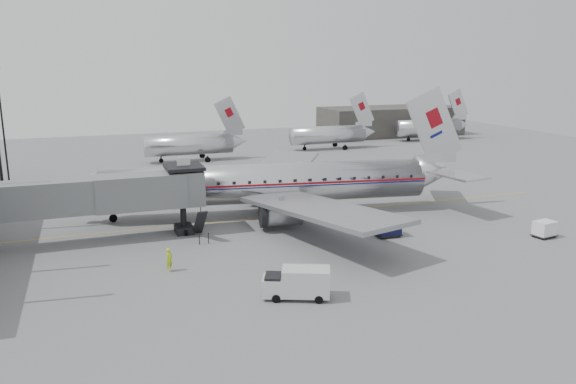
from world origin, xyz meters
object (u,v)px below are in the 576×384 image
Objects in this scene: airliner at (274,183)px; baggage_cart_white at (545,229)px; service_van at (297,283)px; baggage_cart_navy at (388,226)px; ramp_worker at (169,260)px.

airliner reaches higher than baggage_cart_white.
airliner is at bearing 134.04° from baggage_cart_white.
airliner reaches higher than service_van.
airliner is at bearing 124.71° from baggage_cart_navy.
service_van is 2.15× the size of baggage_cart_navy.
baggage_cart_white is at bearing -46.25° from ramp_worker.
ramp_worker reaches higher than baggage_cart_navy.
ramp_worker is (-7.47, 8.00, -0.20)m from service_van.
airliner reaches higher than baggage_cart_navy.
baggage_cart_navy is at bearing -47.01° from airliner.
ramp_worker is at bearing -173.26° from baggage_cart_navy.
baggage_cart_navy is 1.07× the size of baggage_cart_white.
baggage_cart_white is at bearing 33.77° from service_van.
airliner is 22.52× the size of ramp_worker.
airliner is 26.34m from baggage_cart_white.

